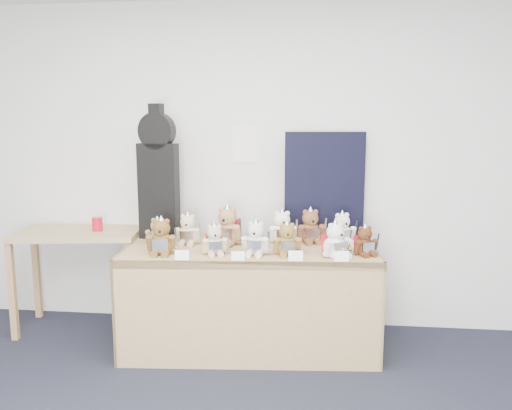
# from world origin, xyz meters

# --- Properties ---
(room_shell) EXTENTS (6.00, 6.00, 6.00)m
(room_shell) POSITION_xyz_m (-0.02, 2.49, 1.54)
(room_shell) COLOR silver
(room_shell) RESTS_ON floor
(display_table) EXTENTS (1.94, 0.93, 0.79)m
(display_table) POSITION_xyz_m (0.09, 1.90, 0.62)
(display_table) COLOR #9A774E
(display_table) RESTS_ON floor
(side_table) EXTENTS (1.07, 0.69, 0.83)m
(side_table) POSITION_xyz_m (-1.38, 2.19, 0.70)
(side_table) COLOR tan
(side_table) RESTS_ON floor
(guitar_case) EXTENTS (0.34, 0.15, 1.08)m
(guitar_case) POSITION_xyz_m (-0.68, 2.19, 1.31)
(guitar_case) COLOR black
(guitar_case) RESTS_ON display_table
(navy_board) EXTENTS (0.64, 0.09, 0.86)m
(navy_board) POSITION_xyz_m (0.64, 2.38, 1.22)
(navy_board) COLOR black
(navy_board) RESTS_ON display_table
(red_cup) EXTENTS (0.09, 0.09, 0.11)m
(red_cup) POSITION_xyz_m (-1.21, 2.21, 0.89)
(red_cup) COLOR red
(red_cup) RESTS_ON side_table
(teddy_front_far_left) EXTENTS (0.24, 0.20, 0.29)m
(teddy_front_far_left) POSITION_xyz_m (-0.52, 1.72, 0.90)
(teddy_front_far_left) COLOR brown
(teddy_front_far_left) RESTS_ON display_table
(teddy_front_left) EXTENTS (0.21, 0.19, 0.25)m
(teddy_front_left) POSITION_xyz_m (-0.14, 1.75, 0.88)
(teddy_front_left) COLOR #CBB68F
(teddy_front_left) RESTS_ON display_table
(teddy_front_centre) EXTENTS (0.22, 0.19, 0.27)m
(teddy_front_centre) POSITION_xyz_m (0.15, 1.78, 0.90)
(teddy_front_centre) COLOR silver
(teddy_front_centre) RESTS_ON display_table
(teddy_front_right) EXTENTS (0.22, 0.19, 0.27)m
(teddy_front_right) POSITION_xyz_m (0.37, 1.80, 0.89)
(teddy_front_right) COLOR olive
(teddy_front_right) RESTS_ON display_table
(teddy_front_far_right) EXTENTS (0.23, 0.23, 0.28)m
(teddy_front_far_right) POSITION_xyz_m (0.71, 1.77, 0.90)
(teddy_front_far_right) COLOR white
(teddy_front_far_right) RESTS_ON display_table
(teddy_front_end) EXTENTS (0.20, 0.19, 0.24)m
(teddy_front_end) POSITION_xyz_m (0.92, 1.85, 0.88)
(teddy_front_end) COLOR #4E2F1A
(teddy_front_end) RESTS_ON display_table
(teddy_back_left) EXTENTS (0.22, 0.18, 0.27)m
(teddy_back_left) POSITION_xyz_m (-0.41, 2.04, 0.89)
(teddy_back_left) COLOR beige
(teddy_back_left) RESTS_ON display_table
(teddy_back_centre_left) EXTENTS (0.28, 0.25, 0.34)m
(teddy_back_centre_left) POSITION_xyz_m (-0.10, 2.06, 0.92)
(teddy_back_centre_left) COLOR #A57A52
(teddy_back_centre_left) RESTS_ON display_table
(teddy_back_centre_right) EXTENTS (0.25, 0.22, 0.29)m
(teddy_back_centre_right) POSITION_xyz_m (0.32, 2.14, 0.90)
(teddy_back_centre_right) COLOR white
(teddy_back_centre_right) RESTS_ON display_table
(teddy_back_right) EXTENTS (0.25, 0.23, 0.30)m
(teddy_back_right) POSITION_xyz_m (0.54, 2.19, 0.91)
(teddy_back_right) COLOR brown
(teddy_back_right) RESTS_ON display_table
(teddy_back_end) EXTENTS (0.23, 0.22, 0.28)m
(teddy_back_end) POSITION_xyz_m (0.78, 2.18, 0.90)
(teddy_back_end) COLOR white
(teddy_back_end) RESTS_ON display_table
(teddy_back_far_left) EXTENTS (0.20, 0.18, 0.24)m
(teddy_back_far_left) POSITION_xyz_m (-0.63, 1.98, 0.88)
(teddy_back_far_left) COLOR #9C7848
(teddy_back_far_left) RESTS_ON display_table
(entry_card_a) EXTENTS (0.10, 0.03, 0.07)m
(entry_card_a) POSITION_xyz_m (-0.33, 1.57, 0.82)
(entry_card_a) COLOR white
(entry_card_a) RESTS_ON display_table
(entry_card_b) EXTENTS (0.09, 0.03, 0.06)m
(entry_card_b) POSITION_xyz_m (0.05, 1.60, 0.82)
(entry_card_b) COLOR white
(entry_card_b) RESTS_ON display_table
(entry_card_c) EXTENTS (0.10, 0.03, 0.07)m
(entry_card_c) POSITION_xyz_m (0.44, 1.63, 0.82)
(entry_card_c) COLOR white
(entry_card_c) RESTS_ON display_table
(entry_card_d) EXTENTS (0.10, 0.03, 0.07)m
(entry_card_d) POSITION_xyz_m (0.75, 1.65, 0.82)
(entry_card_d) COLOR white
(entry_card_d) RESTS_ON display_table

